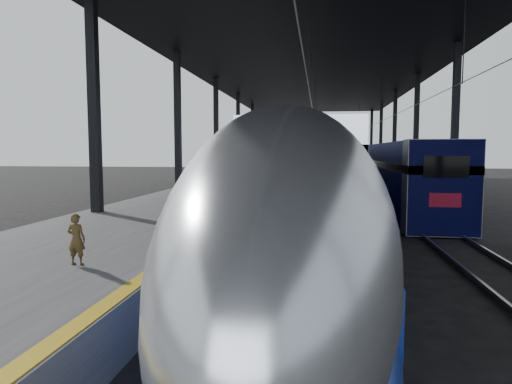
# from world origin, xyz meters

# --- Properties ---
(ground) EXTENTS (160.00, 160.00, 0.00)m
(ground) POSITION_xyz_m (0.00, 0.00, 0.00)
(ground) COLOR black
(ground) RESTS_ON ground
(platform) EXTENTS (6.00, 80.00, 1.00)m
(platform) POSITION_xyz_m (-3.50, 20.00, 0.50)
(platform) COLOR #4C4C4F
(platform) RESTS_ON ground
(yellow_strip) EXTENTS (0.30, 80.00, 0.01)m
(yellow_strip) POSITION_xyz_m (-0.70, 20.00, 1.00)
(yellow_strip) COLOR gold
(yellow_strip) RESTS_ON platform
(rails) EXTENTS (6.52, 80.00, 0.16)m
(rails) POSITION_xyz_m (4.50, 20.00, 0.08)
(rails) COLOR slate
(rails) RESTS_ON ground
(canopy) EXTENTS (18.00, 75.00, 9.47)m
(canopy) POSITION_xyz_m (1.90, 20.00, 9.12)
(canopy) COLOR black
(canopy) RESTS_ON ground
(tgv_train) EXTENTS (2.78, 65.20, 3.99)m
(tgv_train) POSITION_xyz_m (2.00, 22.76, 1.87)
(tgv_train) COLOR silver
(tgv_train) RESTS_ON ground
(second_train) EXTENTS (2.69, 56.05, 3.71)m
(second_train) POSITION_xyz_m (7.00, 33.85, 1.88)
(second_train) COLOR navy
(second_train) RESTS_ON ground
(child) EXTENTS (0.38, 0.25, 1.03)m
(child) POSITION_xyz_m (-2.38, -2.55, 1.51)
(child) COLOR #443216
(child) RESTS_ON platform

